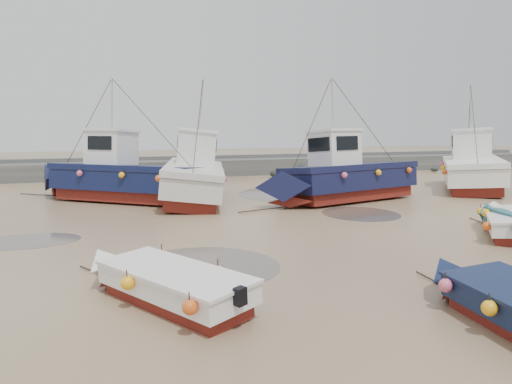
% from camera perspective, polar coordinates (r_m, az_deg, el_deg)
% --- Properties ---
extents(ground, '(120.00, 120.00, 0.00)m').
position_cam_1_polar(ground, '(17.11, 7.28, -5.61)').
color(ground, tan).
rests_on(ground, ground).
extents(seawall, '(60.00, 4.92, 1.50)m').
position_cam_1_polar(seawall, '(37.92, -6.50, 2.79)').
color(seawall, '#5E5E5A').
rests_on(seawall, ground).
extents(puddle_a, '(4.50, 4.50, 0.01)m').
position_cam_1_polar(puddle_a, '(14.12, -6.43, -8.50)').
color(puddle_a, '#554C44').
rests_on(puddle_a, ground).
extents(puddle_b, '(3.36, 3.36, 0.01)m').
position_cam_1_polar(puddle_b, '(22.49, 11.88, -2.45)').
color(puddle_b, '#554C44').
rests_on(puddle_b, ground).
extents(puddle_c, '(3.56, 3.56, 0.01)m').
position_cam_1_polar(puddle_c, '(18.69, -24.80, -5.12)').
color(puddle_c, '#554C44').
rests_on(puddle_c, ground).
extents(puddle_d, '(5.55, 5.55, 0.01)m').
position_cam_1_polar(puddle_d, '(28.12, 3.62, -0.24)').
color(puddle_d, '#554C44').
rests_on(puddle_d, ground).
extents(dinghy_0, '(3.77, 5.76, 1.43)m').
position_cam_1_polar(dinghy_0, '(11.47, -10.37, -9.68)').
color(dinghy_0, maroon).
rests_on(dinghy_0, ground).
extents(dinghy_3, '(4.30, 5.23, 1.43)m').
position_cam_1_polar(dinghy_3, '(20.14, 27.00, -2.79)').
color(dinghy_3, maroon).
rests_on(dinghy_3, ground).
extents(cabin_boat_0, '(9.64, 7.77, 6.22)m').
position_cam_1_polar(cabin_boat_0, '(26.48, -15.58, 1.83)').
color(cabin_boat_0, maroon).
rests_on(cabin_boat_0, ground).
extents(cabin_boat_1, '(4.68, 11.39, 6.22)m').
position_cam_1_polar(cabin_boat_1, '(26.11, -7.32, 1.95)').
color(cabin_boat_1, maroon).
rests_on(cabin_boat_1, ground).
extents(cabin_boat_2, '(10.50, 5.00, 6.22)m').
position_cam_1_polar(cabin_boat_2, '(25.66, 9.83, 1.85)').
color(cabin_boat_2, maroon).
rests_on(cabin_boat_2, ground).
extents(cabin_boat_3, '(7.43, 9.34, 6.22)m').
position_cam_1_polar(cabin_boat_3, '(32.72, 23.56, 2.60)').
color(cabin_boat_3, maroon).
rests_on(cabin_boat_3, ground).
extents(person, '(0.76, 0.66, 1.74)m').
position_cam_1_polar(person, '(22.40, -6.46, -2.38)').
color(person, '#151D31').
rests_on(person, ground).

